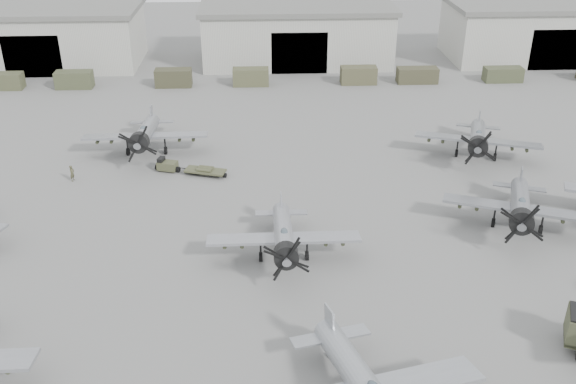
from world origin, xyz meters
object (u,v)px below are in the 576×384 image
object	(u,v)px
aircraft_far_0	(145,134)
aircraft_far_1	(478,138)
tug_trailer	(182,168)
aircraft_mid_1	(284,237)
aircraft_mid_2	(520,207)
ground_crew	(72,173)

from	to	relation	value
aircraft_far_0	aircraft_far_1	xyz separation A→B (m)	(34.39, -2.75, -0.04)
tug_trailer	aircraft_mid_1	bearing A→B (deg)	-42.91
aircraft_far_1	tug_trailer	xyz separation A→B (m)	(-30.26, -1.78, -1.81)
aircraft_far_1	aircraft_mid_1	bearing A→B (deg)	-119.92
aircraft_mid_2	tug_trailer	distance (m)	31.94
aircraft_mid_2	aircraft_far_1	size ratio (longest dim) A/B	0.97
aircraft_mid_2	aircraft_far_1	xyz separation A→B (m)	(1.05, 14.58, 0.04)
aircraft_far_0	aircraft_far_1	world-z (taller)	aircraft_far_0
aircraft_far_0	ground_crew	xyz separation A→B (m)	(-6.27, -5.88, -1.57)
aircraft_mid_1	aircraft_mid_2	world-z (taller)	aircraft_mid_2
aircraft_far_0	tug_trailer	xyz separation A→B (m)	(4.13, -4.53, -1.85)
tug_trailer	ground_crew	world-z (taller)	ground_crew
aircraft_mid_1	aircraft_mid_2	bearing A→B (deg)	10.34
aircraft_far_0	ground_crew	bearing A→B (deg)	-137.89
aircraft_far_1	tug_trailer	size ratio (longest dim) A/B	1.81
ground_crew	aircraft_mid_2	bearing A→B (deg)	-88.39
tug_trailer	ground_crew	bearing A→B (deg)	-155.52
tug_trailer	ground_crew	xyz separation A→B (m)	(-10.40, -1.35, 0.27)
tug_trailer	ground_crew	distance (m)	10.49
aircraft_far_1	aircraft_far_0	bearing A→B (deg)	-165.71
tug_trailer	ground_crew	size ratio (longest dim) A/B	4.40
aircraft_far_1	aircraft_mid_2	bearing A→B (deg)	-75.27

